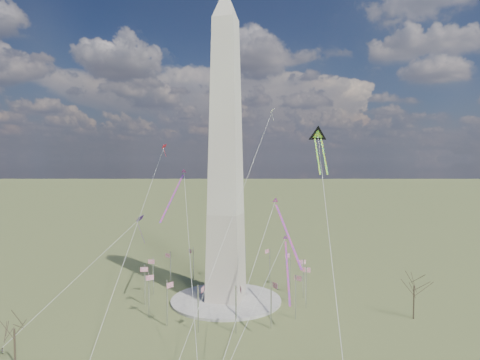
% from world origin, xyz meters
% --- Properties ---
extents(ground, '(2000.00, 2000.00, 0.00)m').
position_xyz_m(ground, '(0.00, 0.00, 0.00)').
color(ground, '#586231').
rests_on(ground, ground).
extents(plaza, '(36.00, 36.00, 0.80)m').
position_xyz_m(plaza, '(0.00, 0.00, 0.40)').
color(plaza, beige).
rests_on(plaza, ground).
extents(washington_monument, '(15.56, 15.56, 100.00)m').
position_xyz_m(washington_monument, '(0.00, 0.00, 47.95)').
color(washington_monument, beige).
rests_on(washington_monument, plaza).
extents(flagpole_ring, '(54.40, 54.40, 13.00)m').
position_xyz_m(flagpole_ring, '(-0.00, -0.00, 7.27)').
color(flagpole_ring, silver).
rests_on(flagpole_ring, ground).
extents(tree_near, '(8.42, 8.42, 14.74)m').
position_xyz_m(tree_near, '(57.21, -0.89, 10.52)').
color(tree_near, '#493B2C').
rests_on(tree_near, ground).
extents(tree_far, '(6.87, 6.87, 12.02)m').
position_xyz_m(tree_far, '(-34.40, -52.87, 8.57)').
color(tree_far, '#493B2C').
rests_on(tree_far, ground).
extents(person_west, '(0.74, 0.58, 1.50)m').
position_xyz_m(person_west, '(-40.88, -49.77, 0.75)').
color(person_west, gray).
rests_on(person_west, ground).
extents(kite_delta_black, '(7.64, 18.00, 14.68)m').
position_xyz_m(kite_delta_black, '(29.09, 2.40, 53.14)').
color(kite_delta_black, black).
rests_on(kite_delta_black, ground).
extents(kite_diamond_purple, '(2.46, 3.65, 10.84)m').
position_xyz_m(kite_diamond_purple, '(-34.50, 7.25, 24.06)').
color(kite_diamond_purple, '#401B7C').
rests_on(kite_diamond_purple, ground).
extents(kite_streamer_left, '(11.31, 20.77, 15.50)m').
position_xyz_m(kite_streamer_left, '(21.72, -18.58, 29.43)').
color(kite_streamer_left, '#F93E27').
rests_on(kite_streamer_left, ground).
extents(kite_streamer_mid, '(2.86, 23.06, 15.83)m').
position_xyz_m(kite_streamer_mid, '(-16.92, -0.58, 36.92)').
color(kite_streamer_mid, '#F93E27').
rests_on(kite_streamer_mid, ground).
extents(kite_streamer_right, '(6.12, 22.68, 15.74)m').
position_xyz_m(kite_streamer_right, '(20.47, -3.74, 15.91)').
color(kite_streamer_right, '#F93E27').
rests_on(kite_streamer_right, ground).
extents(kite_small_red, '(1.70, 2.42, 5.04)m').
position_xyz_m(kite_small_red, '(-34.60, 28.40, 51.24)').
color(kite_small_red, red).
rests_on(kite_small_red, ground).
extents(kite_small_white, '(1.56, 2.32, 4.94)m').
position_xyz_m(kite_small_white, '(6.45, 46.90, 66.47)').
color(kite_small_white, white).
rests_on(kite_small_white, ground).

